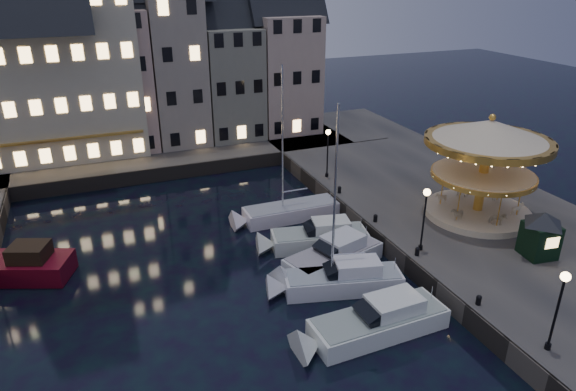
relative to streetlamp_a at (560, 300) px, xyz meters
name	(u,v)px	position (x,y,z in m)	size (l,w,h in m)	color
ground	(324,300)	(-7.20, 9.00, -4.02)	(160.00, 160.00, 0.00)	black
quay_east	(455,210)	(6.80, 15.00, -3.37)	(16.00, 56.00, 1.30)	#474442
quay_north	(127,157)	(-15.20, 37.00, -3.37)	(44.00, 12.00, 1.30)	#474442
quaywall_e	(364,228)	(-1.20, 15.00, -3.37)	(0.15, 44.00, 1.30)	#47423A
quaywall_n	(157,175)	(-13.20, 31.00, -3.37)	(48.00, 0.15, 1.30)	#47423A
streetlamp_a	(560,300)	(0.00, 0.00, 0.00)	(0.44, 0.44, 4.17)	black
streetlamp_b	(425,211)	(0.00, 10.00, 0.00)	(0.44, 0.44, 4.17)	black
streetlamp_c	(328,146)	(0.00, 23.50, 0.00)	(0.44, 0.44, 4.17)	black
streetlamp_d	(490,153)	(11.30, 17.00, 0.00)	(0.44, 0.44, 4.17)	black
bollard_a	(479,299)	(-0.60, 4.00, -2.41)	(0.30, 0.30, 0.57)	black
bollard_b	(417,251)	(-0.60, 9.50, -2.41)	(0.30, 0.30, 0.57)	black
bollard_c	(375,218)	(-0.60, 14.50, -2.41)	(0.30, 0.30, 0.57)	black
bollard_d	(339,189)	(-0.60, 20.00, -2.41)	(0.30, 0.30, 0.57)	black
townhouse_nb	(46,80)	(-21.25, 39.00, 4.26)	(6.16, 8.00, 13.80)	slate
townhouse_nc	(114,70)	(-15.20, 39.00, 4.76)	(6.82, 8.00, 14.80)	tan
townhouse_nd	(174,61)	(-9.45, 39.00, 5.26)	(5.50, 8.00, 15.80)	gray
townhouse_ne	(228,73)	(-4.00, 39.00, 3.76)	(6.16, 8.00, 12.80)	slate
townhouse_nf	(283,64)	(2.05, 39.00, 4.26)	(6.82, 8.00, 13.80)	tan
hotel_corner	(44,63)	(-21.20, 39.00, 5.76)	(17.60, 9.00, 16.80)	beige
motorboat_b	(372,324)	(-6.18, 5.35, -3.37)	(8.41, 2.70, 2.15)	white
motorboat_c	(336,281)	(-6.09, 9.65, -3.34)	(7.99, 3.81, 10.61)	silver
motorboat_d	(329,259)	(-5.41, 12.06, -3.38)	(7.69, 4.48, 2.15)	silver
motorboat_e	(314,238)	(-5.14, 14.95, -3.38)	(7.62, 3.55, 2.15)	silver
motorboat_f	(285,213)	(-5.42, 19.62, -3.49)	(8.38, 2.19, 11.16)	silver
red_fishing_boat	(11,267)	(-24.04, 18.47, -3.32)	(7.92, 5.18, 5.95)	#5B0618
carousel	(487,150)	(6.75, 12.69, 2.19)	(8.52, 8.52, 7.46)	beige
ticket_kiosk	(542,227)	(6.24, 6.72, -0.73)	(2.85, 2.85, 3.34)	black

